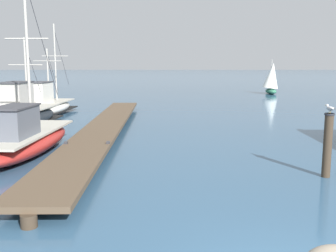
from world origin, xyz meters
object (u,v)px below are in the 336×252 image
(fishing_boat_0, at_px, (25,115))
(mooring_piling, at_px, (328,144))
(distant_sailboat, at_px, (272,79))
(perched_seagull, at_px, (330,108))
(fishing_boat_1, at_px, (27,138))
(fishing_boat_2, at_px, (47,106))

(fishing_boat_0, relative_size, mooring_piling, 3.15)
(mooring_piling, xyz_separation_m, distant_sailboat, (6.49, 33.29, 0.67))
(perched_seagull, relative_size, distant_sailboat, 0.09)
(fishing_boat_1, distance_m, mooring_piling, 10.73)
(fishing_boat_1, xyz_separation_m, mooring_piling, (10.32, -2.89, 0.40))
(fishing_boat_2, xyz_separation_m, mooring_piling, (13.21, -14.42, 0.39))
(fishing_boat_0, bearing_deg, distant_sailboat, 51.77)
(fishing_boat_1, height_order, fishing_boat_2, fishing_boat_1)
(perched_seagull, distance_m, distant_sailboat, 33.92)
(mooring_piling, height_order, perched_seagull, perched_seagull)
(perched_seagull, height_order, distant_sailboat, distant_sailboat)
(fishing_boat_0, height_order, mooring_piling, fishing_boat_0)
(fishing_boat_2, distance_m, mooring_piling, 19.56)
(fishing_boat_1, xyz_separation_m, fishing_boat_2, (-2.89, 11.53, 0.00))
(mooring_piling, relative_size, perched_seagull, 5.38)
(fishing_boat_2, distance_m, distant_sailboat, 27.30)
(distant_sailboat, bearing_deg, fishing_boat_0, -128.23)
(fishing_boat_1, xyz_separation_m, perched_seagull, (10.32, -2.90, 1.50))
(mooring_piling, bearing_deg, fishing_boat_0, 144.69)
(perched_seagull, bearing_deg, fishing_boat_1, 164.32)
(fishing_boat_0, relative_size, fishing_boat_2, 0.77)
(perched_seagull, bearing_deg, distant_sailboat, 78.97)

